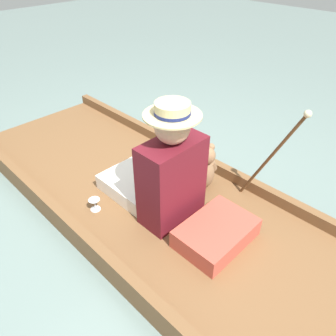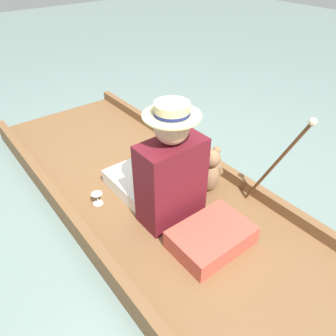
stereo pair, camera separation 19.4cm
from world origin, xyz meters
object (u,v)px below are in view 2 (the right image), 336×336
at_px(seated_person, 163,174).
at_px(teddy_bear, 210,171).
at_px(walking_cane, 281,157).
at_px(wine_glass, 97,197).

height_order(seated_person, teddy_bear, seated_person).
bearing_deg(walking_cane, teddy_bear, 108.98).
xyz_separation_m(seated_person, walking_cane, (0.52, -0.45, 0.15)).
relative_size(teddy_bear, wine_glass, 4.01).
relative_size(teddy_bear, walking_cane, 0.47).
bearing_deg(teddy_bear, walking_cane, -71.02).
bearing_deg(wine_glass, teddy_bear, -26.73).
distance_m(wine_glass, walking_cane, 1.19).
distance_m(teddy_bear, wine_glass, 0.78).
bearing_deg(seated_person, teddy_bear, -0.33).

